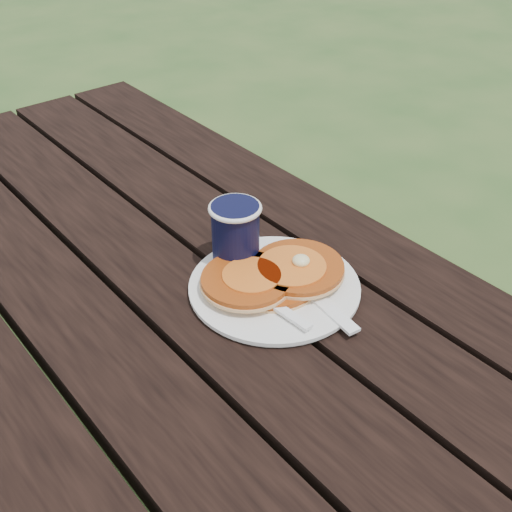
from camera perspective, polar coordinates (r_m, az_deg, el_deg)
picnic_table at (r=1.21m, az=-3.24°, el=-19.11°), size 1.36×1.80×0.75m
plate at (r=0.97m, az=1.64°, el=-2.81°), size 0.28×0.28×0.01m
pancake_stack at (r=0.96m, az=1.63°, el=-1.71°), size 0.22×0.16×0.04m
knife at (r=0.94m, az=5.34°, el=-3.63°), size 0.04×0.18×0.00m
fork at (r=0.91m, az=2.23°, el=-4.74°), size 0.04×0.16×0.01m
coffee_cup at (r=0.98m, az=-1.82°, el=2.08°), size 0.08×0.08×0.11m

